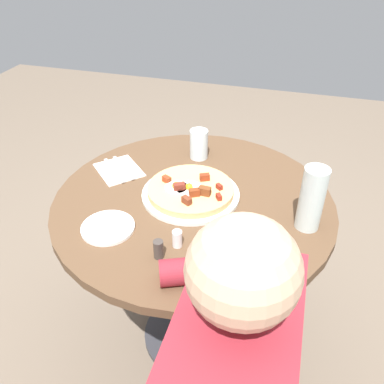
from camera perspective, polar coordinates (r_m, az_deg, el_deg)
ground_plane at (r=1.86m, az=0.14°, el=-19.45°), size 6.00×6.00×0.00m
dining_table at (r=1.44m, az=0.17°, el=-6.48°), size 0.92×0.92×0.73m
pizza_plate at (r=1.34m, az=-0.18°, el=-0.28°), size 0.32×0.32×0.01m
breakfast_pizza at (r=1.33m, az=-0.23°, el=0.35°), size 0.29×0.29×0.05m
bread_plate at (r=1.23m, az=-11.76°, el=-4.93°), size 0.16×0.16×0.01m
napkin at (r=1.50m, az=-10.26°, el=3.07°), size 0.22×0.22×0.00m
fork at (r=1.50m, az=-9.64°, el=3.40°), size 0.13×0.14×0.00m
knife at (r=1.49m, az=-10.92°, el=3.03°), size 0.13×0.14×0.00m
water_glass at (r=1.53m, az=0.97°, el=6.75°), size 0.07×0.07×0.11m
water_bottle at (r=1.21m, az=16.52°, el=-0.93°), size 0.07×0.07×0.20m
salt_shaker at (r=1.14m, az=-2.10°, el=-6.59°), size 0.03×0.03×0.05m
pepper_shaker at (r=1.11m, az=-4.74°, el=-8.04°), size 0.03×0.03×0.06m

